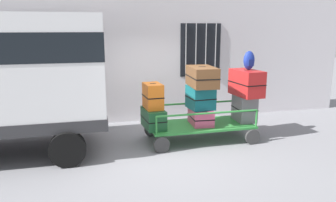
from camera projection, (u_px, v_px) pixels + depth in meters
name	position (u px, v px, depth m)	size (l,w,h in m)	color
ground_plane	(174.00, 145.00, 7.48)	(40.00, 40.00, 0.00)	gray
building_wall	(152.00, 32.00, 9.15)	(12.00, 0.38, 5.00)	silver
luggage_cart	(200.00, 126.00, 7.77)	(2.50, 1.20, 0.40)	#2D8438
cart_railing	(201.00, 110.00, 7.68)	(2.39, 1.06, 0.41)	#2D8438
suitcase_left_bottom	(153.00, 118.00, 7.44)	(0.48, 0.81, 0.44)	#194C28
suitcase_left_middle	(153.00, 96.00, 7.36)	(0.41, 0.61, 0.57)	orange
suitcase_midleft_bottom	(201.00, 117.00, 7.70)	(0.51, 0.71, 0.37)	#CC4C72
suitcase_midleft_middle	(200.00, 97.00, 7.65)	(0.58, 0.66, 0.54)	#0F5960
suitcase_midleft_top	(202.00, 77.00, 7.47)	(0.60, 0.99, 0.46)	brown
suitcase_center_bottom	(244.00, 108.00, 7.98)	(0.46, 0.67, 0.64)	slate
suitcase_center_middle	(246.00, 83.00, 7.80)	(0.57, 0.95, 0.62)	#B21E1E
backpack	(249.00, 61.00, 7.68)	(0.27, 0.22, 0.44)	navy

